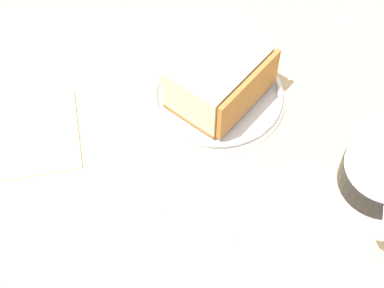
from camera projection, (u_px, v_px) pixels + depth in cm
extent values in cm
cube|color=tan|center=(239.00, 144.00, 72.64)|extent=(159.53, 159.53, 3.06)
cylinder|color=white|center=(217.00, 96.00, 74.49)|extent=(17.45, 17.45, 0.77)
torus|color=white|center=(217.00, 92.00, 73.90)|extent=(16.71, 16.71, 0.65)
cube|color=#9E662D|center=(217.00, 93.00, 73.92)|extent=(13.90, 11.90, 0.60)
cube|color=beige|center=(218.00, 76.00, 71.31)|extent=(13.90, 11.90, 5.74)
cube|color=#9E662D|center=(246.00, 93.00, 69.77)|extent=(11.05, 5.04, 5.74)
cylinder|color=white|center=(381.00, 179.00, 62.38)|extent=(8.98, 8.98, 9.65)
cylinder|color=black|center=(383.00, 175.00, 61.71)|extent=(9.15, 9.15, 3.15)
torus|color=white|center=(383.00, 216.00, 59.88)|extent=(5.33, 1.73, 5.24)
ellipsoid|color=silver|center=(155.00, 207.00, 65.45)|extent=(2.29, 3.19, 0.80)
cylinder|color=silver|center=(202.00, 225.00, 64.34)|extent=(1.35, 8.50, 0.50)
cube|color=beige|center=(35.00, 134.00, 71.24)|extent=(15.37, 14.78, 0.60)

